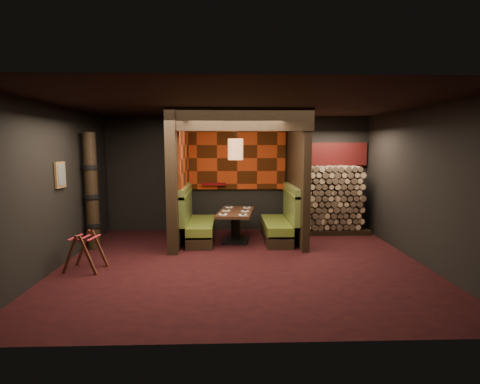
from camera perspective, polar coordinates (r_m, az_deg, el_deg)
name	(u,v)px	position (r m, az deg, el deg)	size (l,w,h in m)	color
floor	(242,264)	(6.93, 0.36, -10.93)	(6.50, 5.50, 0.02)	black
ceiling	(242,103)	(6.63, 0.38, 13.38)	(6.50, 5.50, 0.02)	black
wall_back	(238,174)	(9.38, -0.30, 2.79)	(6.50, 0.02, 2.85)	black
wall_front	(253,215)	(3.90, 1.98, -3.49)	(6.50, 0.02, 2.85)	black
wall_left	(56,187)	(7.27, -26.25, 0.76)	(0.02, 5.50, 2.85)	black
wall_right	(423,185)	(7.50, 26.11, 0.94)	(0.02, 5.50, 2.85)	black
partition_left	(178,178)	(8.34, -9.40, 2.14)	(0.20, 2.20, 2.85)	black
partition_right	(297,177)	(8.46, 8.75, 2.23)	(0.15, 2.10, 2.85)	black
header_beam	(240,119)	(7.30, -0.04, 10.99)	(2.85, 0.18, 0.44)	black
tapa_back_panel	(237,158)	(9.30, -0.44, 5.19)	(2.40, 0.06, 1.55)	#9B2C0C
tapa_side_panel	(184,158)	(8.47, -8.50, 5.12)	(0.04, 1.85, 1.45)	#9B2C0C
lacquer_shelf	(214,184)	(9.29, -3.98, 1.21)	(0.60, 0.12, 0.07)	#5B0A0C
booth_bench_left	(197,223)	(8.45, -6.64, -4.78)	(0.68, 1.60, 1.14)	black
booth_bench_right	(281,223)	(8.50, 6.23, -4.70)	(0.68, 1.60, 1.14)	black
dining_table	(236,221)	(8.29, -0.68, -4.50)	(0.90, 1.41, 0.70)	black
place_settings	(236,211)	(8.24, -0.68, -2.84)	(0.72, 1.14, 0.03)	white
pendant_lamp	(236,149)	(8.06, -0.69, 6.54)	(0.33, 0.33, 1.02)	#AB6E42
framed_picture	(60,175)	(7.33, -25.70, 2.36)	(0.05, 0.36, 0.46)	olive
luggage_rack	(85,250)	(7.02, -22.51, -8.18)	(0.71, 0.55, 0.71)	#421E12
totem_column	(92,192)	(8.23, -21.69, -0.01)	(0.31, 0.31, 2.40)	black
firewood_stack	(332,200)	(9.38, 13.87, -1.14)	(1.73, 0.70, 1.64)	black
mosaic_header	(330,154)	(9.61, 13.53, 5.64)	(1.83, 0.10, 0.56)	maroon
bay_front_post	(299,176)	(8.73, 9.02, 2.37)	(0.08, 0.08, 2.85)	black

